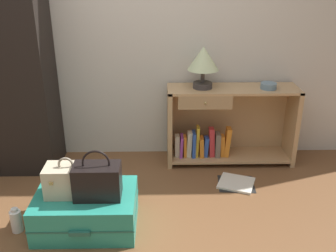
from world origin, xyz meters
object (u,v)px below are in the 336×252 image
Objects in this scene: open_book_on_floor at (236,183)px; table_lamp at (203,61)px; suitcase_large at (87,210)px; bookshelf at (225,126)px; bowl at (269,86)px; train_case at (67,180)px; handbag at (97,181)px; bottle at (16,221)px.

table_lamp is at bearing 121.80° from open_book_on_floor.
bookshelf is at bearing 41.48° from suitcase_large.
bowl is 1.87m from suitcase_large.
suitcase_large is at bearing -138.52° from bookshelf.
bookshelf is 0.66m from table_lamp.
bowl is at bearing 30.55° from train_case.
bookshelf is 1.52m from suitcase_large.
suitcase_large is 2.01× the size of handbag.
train_case reaches higher than bottle.
bowl is (0.58, -0.04, -0.22)m from table_lamp.
bookshelf is 0.57m from open_book_on_floor.
suitcase_large reaches higher than open_book_on_floor.
handbag is (-0.81, -1.01, -0.58)m from table_lamp.
table_lamp is at bearing 36.57° from bottle.
bowl is 0.47× the size of train_case.
handbag is (-1.03, -1.03, 0.04)m from bookshelf.
bowl reaches higher than train_case.
bookshelf is at bearing 32.95° from bottle.
train_case reaches higher than open_book_on_floor.
suitcase_large is 2.36× the size of train_case.
bottle is 1.77m from open_book_on_floor.
bottle reaches higher than open_book_on_floor.
suitcase_large reaches higher than bottle.
bookshelf is at bearing 171.83° from bowl.
train_case is (-1.02, -0.98, -0.59)m from table_lamp.
table_lamp reaches higher than open_book_on_floor.
table_lamp is at bearing 51.54° from handbag.
handbag reaches higher than bottle.
bowl reaches higher than handbag.
train_case is (-0.11, 0.00, 0.24)m from suitcase_large.
open_book_on_floor is (1.08, 0.57, -0.39)m from handbag.
bookshelf is 1.65× the size of suitcase_large.
handbag is 0.66m from bottle.
table_lamp is (-0.23, -0.02, 0.62)m from bookshelf.
bowl reaches higher than suitcase_large.
handbag is 0.97× the size of open_book_on_floor.
handbag reaches higher than suitcase_large.
bowl is 0.76× the size of bottle.
bottle is at bearing -178.09° from handbag.
suitcase_large is 1.96× the size of open_book_on_floor.
bowl reaches higher than bottle.
bottle is (-0.59, -0.02, -0.31)m from handbag.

